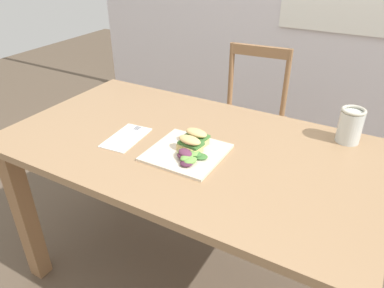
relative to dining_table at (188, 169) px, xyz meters
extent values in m
plane|color=brown|center=(-0.01, -0.06, -0.62)|extent=(7.92, 7.92, 0.00)
cube|color=#997551|center=(0.00, 0.00, 0.11)|extent=(1.41, 0.80, 0.03)
cube|color=#8E6642|center=(-0.63, -0.33, -0.26)|extent=(0.07, 0.07, 0.71)
cube|color=#8E6642|center=(-0.63, 0.33, -0.26)|extent=(0.07, 0.07, 0.71)
cube|color=#8E6642|center=(0.63, 0.33, -0.26)|extent=(0.07, 0.07, 0.71)
cylinder|color=#8E6642|center=(-0.21, 0.61, -0.40)|extent=(0.03, 0.03, 0.43)
cylinder|color=#8E6642|center=(0.13, 0.65, -0.40)|extent=(0.03, 0.03, 0.43)
cylinder|color=#8E6642|center=(-0.25, 0.95, -0.40)|extent=(0.03, 0.03, 0.43)
cylinder|color=#8E6642|center=(0.09, 0.99, -0.40)|extent=(0.03, 0.03, 0.43)
cube|color=#8E6642|center=(-0.06, 0.80, -0.18)|extent=(0.44, 0.44, 0.02)
cylinder|color=#8E6642|center=(-0.25, 0.96, 0.04)|extent=(0.03, 0.03, 0.42)
cylinder|color=#8E6642|center=(0.09, 1.00, 0.04)|extent=(0.03, 0.03, 0.42)
cube|color=#8E6642|center=(-0.08, 0.98, 0.22)|extent=(0.36, 0.06, 0.06)
cube|color=beige|center=(0.04, -0.07, 0.13)|extent=(0.26, 0.26, 0.01)
cube|color=#DBB270|center=(0.05, -0.06, 0.14)|extent=(0.09, 0.06, 0.02)
cube|color=#3D7033|center=(0.05, -0.06, 0.16)|extent=(0.09, 0.06, 0.01)
ellipsoid|color=#DBB270|center=(0.05, -0.06, 0.18)|extent=(0.09, 0.06, 0.02)
cube|color=#DBB270|center=(0.04, -0.01, 0.14)|extent=(0.09, 0.06, 0.02)
cube|color=#3D7033|center=(0.04, 0.00, 0.16)|extent=(0.09, 0.06, 0.01)
ellipsoid|color=#DBB270|center=(0.04, -0.01, 0.18)|extent=(0.09, 0.06, 0.02)
ellipsoid|color=#4C2338|center=(0.06, -0.11, 0.14)|extent=(0.04, 0.06, 0.02)
ellipsoid|color=#602D47|center=(0.05, -0.11, 0.15)|extent=(0.06, 0.06, 0.01)
ellipsoid|color=#6B9E47|center=(0.09, -0.14, 0.14)|extent=(0.05, 0.06, 0.02)
ellipsoid|color=#6B9E47|center=(0.07, -0.13, 0.15)|extent=(0.05, 0.06, 0.02)
ellipsoid|color=#602D47|center=(0.05, -0.07, 0.15)|extent=(0.06, 0.06, 0.02)
ellipsoid|color=#3D7033|center=(0.10, -0.09, 0.14)|extent=(0.06, 0.05, 0.01)
ellipsoid|color=#602D47|center=(0.06, -0.12, 0.16)|extent=(0.07, 0.06, 0.02)
ellipsoid|color=#4C2338|center=(0.08, -0.15, 0.14)|extent=(0.06, 0.06, 0.01)
ellipsoid|color=#3D7033|center=(0.09, -0.09, 0.14)|extent=(0.05, 0.04, 0.02)
ellipsoid|color=#84A84C|center=(0.04, -0.10, 0.14)|extent=(0.06, 0.06, 0.01)
ellipsoid|color=#4C2338|center=(0.06, -0.13, 0.15)|extent=(0.06, 0.05, 0.02)
ellipsoid|color=#6B9E47|center=(0.08, -0.09, 0.15)|extent=(0.05, 0.06, 0.01)
cube|color=silver|center=(-0.22, -0.09, 0.12)|extent=(0.13, 0.21, 0.00)
cube|color=silver|center=(-0.22, -0.11, 0.13)|extent=(0.02, 0.14, 0.00)
cube|color=silver|center=(-0.23, -0.02, 0.13)|extent=(0.03, 0.05, 0.00)
cube|color=#38383D|center=(-0.22, -0.01, 0.13)|extent=(0.00, 0.03, 0.00)
cube|color=#38383D|center=(-0.23, -0.01, 0.13)|extent=(0.00, 0.03, 0.00)
cube|color=#38383D|center=(-0.23, -0.01, 0.13)|extent=(0.00, 0.03, 0.00)
cylinder|color=gold|center=(0.52, 0.31, 0.17)|extent=(0.08, 0.08, 0.10)
cylinder|color=silver|center=(0.52, 0.31, 0.18)|extent=(0.09, 0.09, 0.12)
torus|color=#B7B29E|center=(0.52, 0.31, 0.25)|extent=(0.09, 0.09, 0.01)
camera|label=1|loc=(0.60, -1.02, 0.80)|focal=33.59mm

